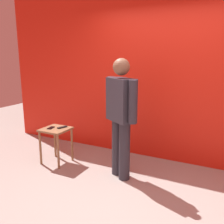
# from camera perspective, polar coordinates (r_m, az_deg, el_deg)

# --- Properties ---
(ground_plane) EXTENTS (12.00, 12.00, 0.00)m
(ground_plane) POSITION_cam_1_polar(r_m,az_deg,el_deg) (3.21, 3.37, -19.99)
(ground_plane) COLOR #9E9991
(back_wall_red) EXTENTS (6.38, 0.12, 3.03)m
(back_wall_red) POSITION_cam_1_polar(r_m,az_deg,el_deg) (4.16, 12.36, 9.51)
(back_wall_red) COLOR red
(back_wall_red) RESTS_ON ground_plane
(standing_person) EXTENTS (0.62, 0.45, 1.70)m
(standing_person) POSITION_cam_1_polar(r_m,az_deg,el_deg) (3.47, 2.08, -0.23)
(standing_person) COLOR #2D2D38
(standing_person) RESTS_ON ground_plane
(side_table) EXTENTS (0.42, 0.42, 0.58)m
(side_table) POSITION_cam_1_polar(r_m,az_deg,el_deg) (4.16, -12.67, -5.23)
(side_table) COLOR olive
(side_table) RESTS_ON ground_plane
(cell_phone) EXTENTS (0.10, 0.15, 0.01)m
(cell_phone) POSITION_cam_1_polar(r_m,az_deg,el_deg) (4.16, -13.78, -3.53)
(cell_phone) COLOR black
(cell_phone) RESTS_ON side_table
(tv_remote) EXTENTS (0.09, 0.18, 0.02)m
(tv_remote) POSITION_cam_1_polar(r_m,az_deg,el_deg) (4.14, -11.29, -3.42)
(tv_remote) COLOR black
(tv_remote) RESTS_ON side_table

